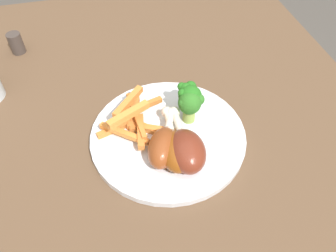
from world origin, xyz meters
TOP-DOWN VIEW (x-y plane):
  - dining_table at (0.00, 0.00)m, footprint 0.99×0.87m
  - dinner_plate at (-0.05, -0.03)m, footprint 0.27×0.27m
  - broccoli_floret_front at (-0.03, -0.08)m, footprint 0.04×0.05m
  - broccoli_floret_middle at (-0.02, -0.08)m, footprint 0.05×0.04m
  - carrot_fries_pile at (-0.02, 0.02)m, footprint 0.14×0.14m
  - chicken_drumstick_near at (-0.10, -0.03)m, footprint 0.14×0.06m
  - chicken_drumstick_far at (-0.11, -0.05)m, footprint 0.14×0.06m
  - chicken_drumstick_extra at (-0.09, -0.01)m, footprint 0.13×0.08m
  - pepper_shaker at (0.27, 0.23)m, footprint 0.03×0.03m

SIDE VIEW (x-z plane):
  - dining_table at x=0.00m, z-range 0.26..0.99m
  - dinner_plate at x=-0.05m, z-range 0.73..0.74m
  - pepper_shaker at x=0.27m, z-range 0.73..0.78m
  - carrot_fries_pile at x=-0.02m, z-range 0.73..0.78m
  - chicken_drumstick_near at x=-0.10m, z-range 0.74..0.78m
  - chicken_drumstick_extra at x=-0.09m, z-range 0.74..0.79m
  - chicken_drumstick_far at x=-0.11m, z-range 0.74..0.79m
  - broccoli_floret_front at x=-0.03m, z-range 0.75..0.81m
  - broccoli_floret_middle at x=-0.02m, z-range 0.75..0.82m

